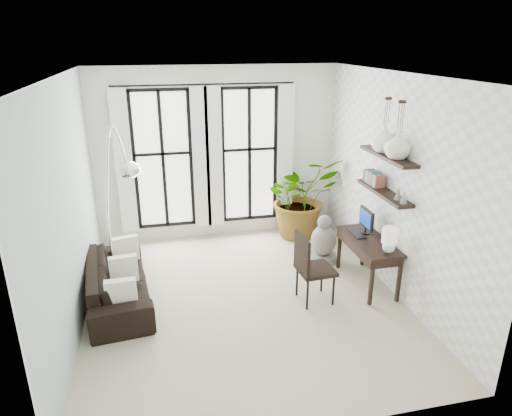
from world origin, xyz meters
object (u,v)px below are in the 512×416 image
object	(u,v)px
sofa	(118,281)
arc_lamp	(115,170)
plant	(300,197)
buddha	(323,243)
desk	(370,244)
desk_chair	(310,264)

from	to	relation	value
sofa	arc_lamp	world-z (taller)	arc_lamp
sofa	plant	xyz separation A→B (m)	(3.31, 1.71, 0.48)
arc_lamp	buddha	world-z (taller)	arc_lamp
buddha	sofa	bearing A→B (deg)	-171.55
arc_lamp	buddha	size ratio (longest dim) A/B	2.95
desk	desk_chair	size ratio (longest dim) A/B	1.21
sofa	desk	bearing A→B (deg)	-102.22
desk_chair	arc_lamp	distance (m)	3.05
sofa	desk_chair	world-z (taller)	desk_chair
plant	desk_chair	distance (m)	2.43
sofa	plant	size ratio (longest dim) A/B	1.33
plant	desk_chair	world-z (taller)	plant
plant	buddha	bearing A→B (deg)	-88.27
plant	buddha	distance (m)	1.28
desk	buddha	distance (m)	1.04
desk_chair	arc_lamp	size ratio (longest dim) A/B	0.42
desk	desk_chair	bearing A→B (deg)	-167.22
arc_lamp	plant	bearing A→B (deg)	23.60
plant	desk_chair	bearing A→B (deg)	-104.57
sofa	desk_chair	distance (m)	2.79
sofa	desk	size ratio (longest dim) A/B	1.65
arc_lamp	desk_chair	bearing A→B (deg)	-19.99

